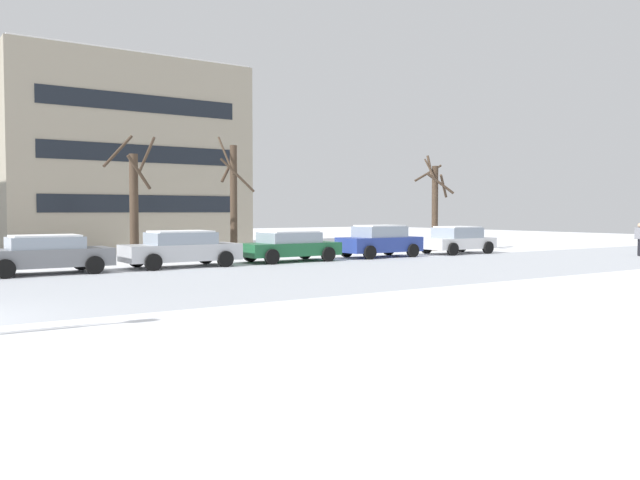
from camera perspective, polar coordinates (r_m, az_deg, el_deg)
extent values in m
cube|color=slate|center=(24.57, -22.98, -1.43)|extent=(4.39, 1.85, 0.62)
cube|color=#8C99A8|center=(24.54, -23.00, -0.21)|extent=(2.42, 1.70, 0.42)
cube|color=white|center=(24.53, -23.01, 0.35)|extent=(2.20, 1.57, 0.06)
cylinder|color=black|center=(25.80, -20.27, -1.79)|extent=(0.64, 0.22, 0.64)
cylinder|color=black|center=(23.99, -19.21, -2.08)|extent=(0.64, 0.22, 0.64)
cylinder|color=black|center=(23.43, -25.95, -2.31)|extent=(0.64, 0.22, 0.64)
cube|color=silver|center=(26.04, -12.13, -1.05)|extent=(4.50, 1.87, 0.64)
cube|color=#8C99A8|center=(26.01, -12.14, 0.16)|extent=(2.48, 1.71, 0.47)
cube|color=white|center=(26.00, -12.14, 0.74)|extent=(2.25, 1.58, 0.06)
cylinder|color=black|center=(27.49, -10.03, -1.41)|extent=(0.64, 0.22, 0.64)
cylinder|color=black|center=(25.78, -8.32, -1.66)|extent=(0.64, 0.22, 0.64)
cylinder|color=black|center=(26.44, -15.82, -1.63)|extent=(0.64, 0.22, 0.64)
cylinder|color=black|center=(24.66, -14.45, -1.90)|extent=(0.64, 0.22, 0.64)
cube|color=#1E6038|center=(28.32, -2.72, -0.80)|extent=(4.36, 1.87, 0.56)
cube|color=#8C99A8|center=(28.30, -2.72, 0.22)|extent=(2.40, 1.71, 0.45)
cube|color=white|center=(28.29, -2.72, 0.74)|extent=(2.18, 1.58, 0.06)
cylinder|color=black|center=(29.89, -1.34, -1.06)|extent=(0.64, 0.22, 0.64)
cylinder|color=black|center=(28.32, 0.73, -1.26)|extent=(0.64, 0.22, 0.64)
cylinder|color=black|center=(28.46, -6.14, -1.26)|extent=(0.64, 0.22, 0.64)
cylinder|color=black|center=(26.81, -4.25, -1.48)|extent=(0.64, 0.22, 0.64)
cube|color=#283D93|center=(31.15, 5.26, -0.38)|extent=(4.05, 1.77, 0.69)
cube|color=#8C99A8|center=(31.12, 5.26, 0.73)|extent=(2.23, 1.62, 0.52)
cube|color=white|center=(31.12, 5.27, 1.26)|extent=(2.03, 1.50, 0.06)
cylinder|color=black|center=(32.69, 6.04, -0.77)|extent=(0.64, 0.22, 0.64)
cylinder|color=black|center=(31.34, 8.16, -0.92)|extent=(0.64, 0.22, 0.64)
cylinder|color=black|center=(31.07, 2.33, -0.93)|extent=(0.64, 0.22, 0.64)
cylinder|color=black|center=(29.64, 4.39, -1.10)|extent=(0.64, 0.22, 0.64)
cube|color=white|center=(34.38, 11.97, -0.27)|extent=(3.95, 1.85, 0.55)
cube|color=#8C99A8|center=(34.36, 11.98, 0.64)|extent=(2.18, 1.69, 0.54)
cube|color=white|center=(34.35, 11.99, 1.13)|extent=(1.98, 1.56, 0.06)
cylinder|color=black|center=(35.96, 12.32, -0.52)|extent=(0.64, 0.22, 0.64)
cylinder|color=black|center=(34.70, 14.55, -0.65)|extent=(0.64, 0.22, 0.64)
cylinder|color=black|center=(34.15, 9.35, -0.65)|extent=(0.64, 0.22, 0.64)
cylinder|color=black|center=(32.82, 11.59, -0.79)|extent=(0.64, 0.22, 0.64)
cylinder|color=black|center=(35.72, 26.25, -0.58)|extent=(0.14, 0.14, 0.84)
cylinder|color=black|center=(35.38, 26.31, -0.61)|extent=(0.14, 0.14, 0.84)
cube|color=slate|center=(35.52, 26.30, 0.53)|extent=(0.31, 0.42, 0.56)
sphere|color=tan|center=(35.51, 26.31, 1.17)|extent=(0.22, 0.22, 0.22)
cylinder|color=#423326|center=(30.44, -7.60, 3.33)|extent=(0.33, 0.33, 5.25)
cylinder|color=#423326|center=(30.81, -8.06, 6.26)|extent=(0.90, 0.32, 1.35)
cylinder|color=#423326|center=(30.21, -8.28, 7.36)|extent=(0.42, 1.02, 1.79)
cylinder|color=#423326|center=(29.74, -7.26, 5.66)|extent=(1.59, 0.45, 1.53)
cylinder|color=#423326|center=(36.96, 10.07, 2.76)|extent=(0.35, 0.35, 4.74)
cylinder|color=#423326|center=(36.29, 10.54, 4.91)|extent=(1.55, 0.72, 1.17)
cylinder|color=#423326|center=(37.75, 9.48, 5.82)|extent=(1.69, 0.57, 1.02)
cylinder|color=#423326|center=(36.93, 9.63, 6.44)|extent=(0.42, 0.77, 1.22)
cylinder|color=#423326|center=(36.84, 10.81, 4.68)|extent=(1.03, 0.63, 1.27)
cylinder|color=#423326|center=(36.71, 9.70, 6.04)|extent=(0.23, 0.90, 1.35)
cylinder|color=#423326|center=(28.54, -16.04, 2.67)|extent=(0.37, 0.37, 4.62)
cylinder|color=#423326|center=(29.22, -17.34, 7.49)|extent=(1.58, 1.01, 1.51)
cylinder|color=#423326|center=(28.96, -15.01, 7.19)|extent=(0.40, 1.33, 1.51)
cylinder|color=#423326|center=(28.15, -15.63, 5.76)|extent=(1.10, 0.30, 1.43)
cube|color=#9E937F|center=(40.09, -17.79, 6.68)|extent=(12.85, 10.69, 10.36)
cube|color=white|center=(40.82, -17.89, 14.02)|extent=(12.60, 10.47, 0.10)
cube|color=black|center=(34.86, -15.30, 3.09)|extent=(10.28, 0.04, 0.90)
cube|color=black|center=(34.99, -15.35, 7.33)|extent=(10.28, 0.04, 0.90)
cube|color=black|center=(35.30, -15.40, 11.53)|extent=(10.28, 0.04, 0.90)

